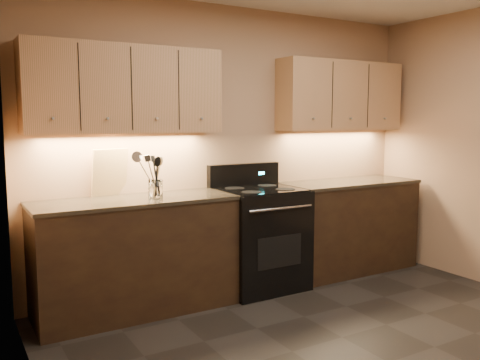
# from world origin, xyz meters

# --- Properties ---
(wall_back) EXTENTS (4.00, 0.04, 2.60)m
(wall_back) POSITION_xyz_m (0.00, 2.00, 1.30)
(wall_back) COLOR #A27C5F
(wall_back) RESTS_ON ground
(wall_left) EXTENTS (0.04, 4.00, 2.60)m
(wall_left) POSITION_xyz_m (-2.00, 0.00, 1.30)
(wall_left) COLOR #A27C5F
(wall_left) RESTS_ON ground
(counter_left) EXTENTS (1.62, 0.62, 0.93)m
(counter_left) POSITION_xyz_m (-1.10, 1.70, 0.47)
(counter_left) COLOR black
(counter_left) RESTS_ON ground
(counter_right) EXTENTS (1.46, 0.62, 0.93)m
(counter_right) POSITION_xyz_m (1.18, 1.70, 0.47)
(counter_right) COLOR black
(counter_right) RESTS_ON ground
(stove) EXTENTS (0.76, 0.68, 1.14)m
(stove) POSITION_xyz_m (0.08, 1.68, 0.48)
(stove) COLOR black
(stove) RESTS_ON ground
(upper_cab_left) EXTENTS (1.60, 0.30, 0.70)m
(upper_cab_left) POSITION_xyz_m (-1.10, 1.85, 1.80)
(upper_cab_left) COLOR tan
(upper_cab_left) RESTS_ON wall_back
(upper_cab_right) EXTENTS (1.44, 0.30, 0.70)m
(upper_cab_right) POSITION_xyz_m (1.18, 1.85, 1.80)
(upper_cab_right) COLOR tan
(upper_cab_right) RESTS_ON wall_back
(outlet_plate) EXTENTS (0.08, 0.01, 0.12)m
(outlet_plate) POSITION_xyz_m (-1.30, 1.99, 1.12)
(outlet_plate) COLOR #B2B5BA
(outlet_plate) RESTS_ON wall_back
(utensil_crock) EXTENTS (0.15, 0.15, 0.15)m
(utensil_crock) POSITION_xyz_m (-0.93, 1.67, 1.00)
(utensil_crock) COLOR white
(utensil_crock) RESTS_ON counter_left
(cutting_board) EXTENTS (0.32, 0.14, 0.39)m
(cutting_board) POSITION_xyz_m (-1.22, 1.96, 1.13)
(cutting_board) COLOR tan
(cutting_board) RESTS_ON counter_left
(wooden_spoon) EXTENTS (0.16, 0.12, 0.33)m
(wooden_spoon) POSITION_xyz_m (-0.95, 1.66, 1.11)
(wooden_spoon) COLOR tan
(wooden_spoon) RESTS_ON utensil_crock
(black_spoon) EXTENTS (0.07, 0.16, 0.33)m
(black_spoon) POSITION_xyz_m (-0.93, 1.69, 1.11)
(black_spoon) COLOR black
(black_spoon) RESTS_ON utensil_crock
(black_turner) EXTENTS (0.12, 0.19, 0.36)m
(black_turner) POSITION_xyz_m (-0.91, 1.64, 1.12)
(black_turner) COLOR black
(black_turner) RESTS_ON utensil_crock
(steel_spatula) EXTENTS (0.20, 0.15, 0.38)m
(steel_spatula) POSITION_xyz_m (-0.91, 1.68, 1.13)
(steel_spatula) COLOR silver
(steel_spatula) RESTS_ON utensil_crock
(steel_skimmer) EXTENTS (0.25, 0.13, 0.39)m
(steel_skimmer) POSITION_xyz_m (-0.91, 1.67, 1.14)
(steel_skimmer) COLOR silver
(steel_skimmer) RESTS_ON utensil_crock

